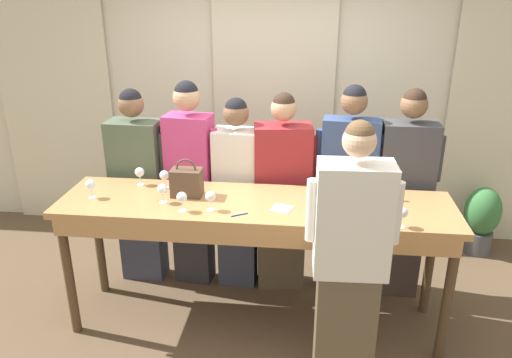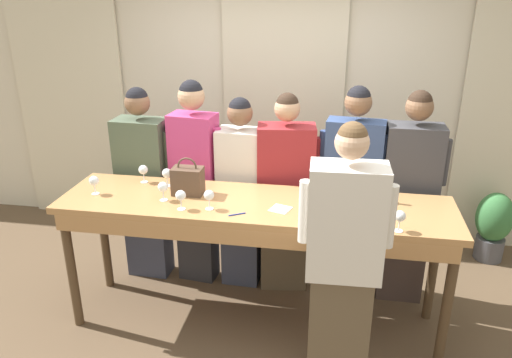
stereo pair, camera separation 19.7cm
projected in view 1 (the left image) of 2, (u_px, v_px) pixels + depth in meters
ground_plane at (255, 320)px, 3.95m from camera, size 18.00×18.00×0.00m
wall_back at (274, 99)px, 5.00m from camera, size 12.00×0.06×2.80m
curtain_panel_left at (56, 100)px, 5.20m from camera, size 1.19×0.03×2.69m
curtain_panel_center at (273, 106)px, 4.96m from camera, size 1.19×0.03×2.69m
curtain_panel_right at (512, 112)px, 4.73m from camera, size 1.19×0.03×2.69m
tasting_bar at (255, 217)px, 3.59m from camera, size 2.84×0.70×1.03m
wine_bottle at (370, 183)px, 3.61m from camera, size 0.07×0.07×0.30m
handbag at (187, 182)px, 3.65m from camera, size 0.22×0.14×0.29m
wine_glass_front_left at (164, 176)px, 3.78m from camera, size 0.07×0.07×0.14m
wine_glass_front_mid at (91, 185)px, 3.61m from camera, size 0.07×0.07×0.14m
wine_glass_front_right at (162, 190)px, 3.53m from camera, size 0.07×0.07×0.14m
wine_glass_center_left at (210, 197)px, 3.41m from camera, size 0.07×0.07×0.14m
wine_glass_center_mid at (140, 173)px, 3.84m from camera, size 0.07×0.07×0.14m
wine_glass_center_right at (182, 198)px, 3.39m from camera, size 0.07×0.07×0.14m
wine_glass_back_left at (402, 213)px, 3.17m from camera, size 0.07×0.07×0.14m
napkin at (282, 208)px, 3.47m from camera, size 0.17×0.17×0.00m
pen at (239, 215)px, 3.37m from camera, size 0.11×0.07×0.01m
guest_olive_jacket at (139, 187)px, 4.25m from camera, size 0.54×0.28×1.71m
guest_pink_top at (191, 182)px, 4.18m from camera, size 0.49×0.28×1.78m
guest_cream_sweater at (237, 193)px, 4.17m from camera, size 0.49×0.27×1.66m
guest_striped_shirt at (282, 194)px, 4.13m from camera, size 0.57×0.32×1.71m
guest_navy_coat at (348, 189)px, 4.05m from camera, size 0.56×0.25×1.78m
guest_beige_cap at (403, 195)px, 4.01m from camera, size 0.54×0.25×1.76m
host_pouring at (349, 265)px, 2.98m from camera, size 0.55×0.26×1.81m
potted_plant at (482, 218)px, 4.82m from camera, size 0.34×0.34×0.68m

